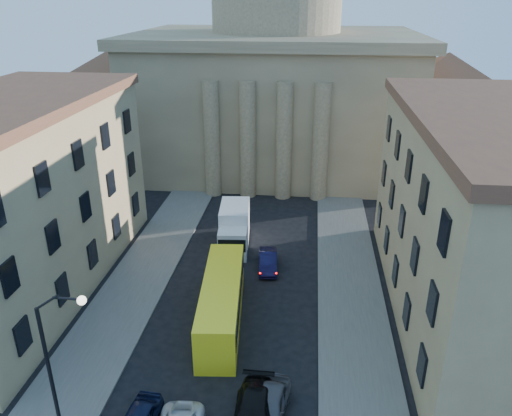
{
  "coord_description": "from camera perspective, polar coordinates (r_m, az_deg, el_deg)",
  "views": [
    {
      "loc": [
        4.87,
        -10.23,
        21.54
      ],
      "look_at": [
        1.49,
        19.96,
        8.39
      ],
      "focal_mm": 35.0,
      "sensor_mm": 36.0,
      "label": 1
    }
  ],
  "objects": [
    {
      "name": "car_right_distant",
      "position": [
        42.32,
        1.37,
        -6.1
      ],
      "size": [
        1.88,
        4.37,
        1.4
      ],
      "primitive_type": "imported",
      "rotation": [
        0.0,
        0.0,
        0.1
      ],
      "color": "black",
      "rests_on": "ground"
    },
    {
      "name": "box_truck",
      "position": [
        45.71,
        -2.51,
        -2.35
      ],
      "size": [
        3.11,
        6.71,
        3.58
      ],
      "rotation": [
        0.0,
        0.0,
        0.09
      ],
      "color": "silver",
      "rests_on": "ground"
    },
    {
      "name": "building_left",
      "position": [
        41.43,
        -25.99,
        1.02
      ],
      "size": [
        11.6,
        26.6,
        14.7
      ],
      "color": "tan",
      "rests_on": "ground"
    },
    {
      "name": "building_right",
      "position": [
        37.21,
        24.86,
        -1.18
      ],
      "size": [
        11.6,
        26.6,
        14.7
      ],
      "color": "tan",
      "rests_on": "ground"
    },
    {
      "name": "car_right_mid",
      "position": [
        28.83,
        -0.33,
        -22.64
      ],
      "size": [
        2.24,
        5.42,
        1.57
      ],
      "primitive_type": "imported",
      "rotation": [
        0.0,
        0.0,
        -0.01
      ],
      "color": "black",
      "rests_on": "ground"
    },
    {
      "name": "street_lamp",
      "position": [
        27.14,
        -21.85,
        -15.37
      ],
      "size": [
        2.62,
        0.44,
        8.83
      ],
      "color": "black",
      "rests_on": "ground"
    },
    {
      "name": "sidewalk_right",
      "position": [
        35.64,
        11.26,
        -14.15
      ],
      "size": [
        5.0,
        60.0,
        0.15
      ],
      "primitive_type": "cube",
      "color": "#56544F",
      "rests_on": "ground"
    },
    {
      "name": "church",
      "position": [
        66.58,
        2.2,
        15.05
      ],
      "size": [
        68.02,
        28.76,
        36.6
      ],
      "color": "#776649",
      "rests_on": "ground"
    },
    {
      "name": "sidewalk_left",
      "position": [
        37.9,
        -15.89,
        -12.12
      ],
      "size": [
        5.0,
        60.0,
        0.15
      ],
      "primitive_type": "cube",
      "color": "#56544F",
      "rests_on": "ground"
    },
    {
      "name": "car_right_far",
      "position": [
        29.36,
        1.6,
        -21.62
      ],
      "size": [
        2.43,
        4.73,
        1.54
      ],
      "primitive_type": "imported",
      "rotation": [
        0.0,
        0.0,
        -0.14
      ],
      "color": "#49484D",
      "rests_on": "ground"
    },
    {
      "name": "city_bus",
      "position": [
        35.61,
        -3.94,
        -10.48
      ],
      "size": [
        3.6,
        11.52,
        3.19
      ],
      "rotation": [
        0.0,
        0.0,
        0.09
      ],
      "color": "yellow",
      "rests_on": "ground"
    }
  ]
}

